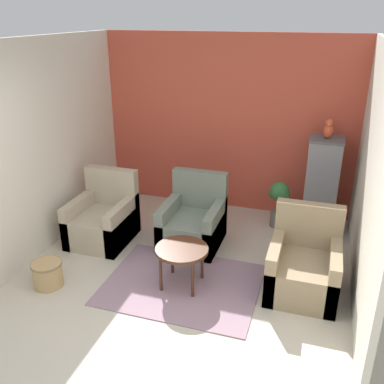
% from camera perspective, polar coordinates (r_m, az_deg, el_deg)
% --- Properties ---
extents(ground_plane, '(20.00, 20.00, 0.00)m').
position_cam_1_polar(ground_plane, '(4.17, -7.65, -20.79)').
color(ground_plane, beige).
rests_on(ground_plane, ground).
extents(wall_back_accent, '(3.89, 0.06, 2.62)m').
position_cam_1_polar(wall_back_accent, '(6.49, 4.72, 8.94)').
color(wall_back_accent, '#C64C38').
rests_on(wall_back_accent, ground_plane).
extents(wall_left, '(0.06, 3.43, 2.62)m').
position_cam_1_polar(wall_left, '(5.72, -18.69, 5.89)').
color(wall_left, beige).
rests_on(wall_left, ground_plane).
extents(wall_right, '(0.06, 3.43, 2.62)m').
position_cam_1_polar(wall_right, '(4.70, 22.86, 1.66)').
color(wall_right, beige).
rests_on(wall_right, ground_plane).
extents(area_rug, '(1.72, 1.34, 0.01)m').
position_cam_1_polar(area_rug, '(4.98, -1.33, -12.17)').
color(area_rug, gray).
rests_on(area_rug, ground_plane).
extents(coffee_table, '(0.59, 0.59, 0.48)m').
position_cam_1_polar(coffee_table, '(4.75, -1.38, -8.04)').
color(coffee_table, '#472819').
rests_on(coffee_table, ground_plane).
extents(armchair_left, '(0.74, 0.84, 0.92)m').
position_cam_1_polar(armchair_left, '(5.88, -11.73, -3.68)').
color(armchair_left, tan).
rests_on(armchair_left, ground_plane).
extents(armchair_right, '(0.74, 0.84, 0.92)m').
position_cam_1_polar(armchair_right, '(4.91, 14.65, -9.68)').
color(armchair_right, '#8E7A5B').
rests_on(armchair_right, ground_plane).
extents(armchair_middle, '(0.74, 0.84, 0.92)m').
position_cam_1_polar(armchair_middle, '(5.66, 0.17, -4.21)').
color(armchair_middle, slate).
rests_on(armchair_middle, ground_plane).
extents(birdcage, '(0.53, 0.53, 1.34)m').
position_cam_1_polar(birdcage, '(6.12, 16.83, 0.59)').
color(birdcage, '#555559').
rests_on(birdcage, ground_plane).
extents(parrot, '(0.12, 0.22, 0.26)m').
position_cam_1_polar(parrot, '(5.87, 17.73, 7.99)').
color(parrot, '#D14C2D').
rests_on(parrot, birdcage).
extents(potted_plant, '(0.30, 0.27, 0.68)m').
position_cam_1_polar(potted_plant, '(6.17, 11.49, -0.94)').
color(potted_plant, '#66605B').
rests_on(potted_plant, ground_plane).
extents(wicker_basket, '(0.34, 0.34, 0.29)m').
position_cam_1_polar(wicker_basket, '(5.15, -18.71, -10.24)').
color(wicker_basket, tan).
rests_on(wicker_basket, ground_plane).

